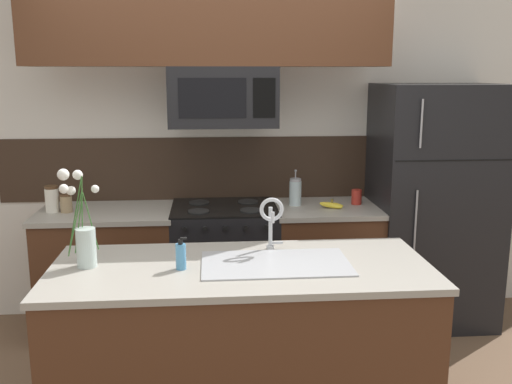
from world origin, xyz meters
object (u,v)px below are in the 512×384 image
refrigerator (432,205)px  french_press (295,192)px  microwave (223,97)px  coffee_tin (357,197)px  storage_jar_medium (66,203)px  banana_bunch (332,205)px  sink_faucet (271,216)px  storage_jar_tall (52,199)px  dish_soap_bottle (181,256)px  stove_range (225,267)px  flower_vase (84,237)px

refrigerator → french_press: 1.04m
microwave → coffee_tin: size_ratio=6.77×
refrigerator → storage_jar_medium: refrigerator is taller
banana_bunch → sink_faucet: bearing=-119.4°
storage_jar_tall → french_press: bearing=2.4°
storage_jar_tall → sink_faucet: sink_faucet is taller
coffee_tin → sink_faucet: size_ratio=0.36×
french_press → dish_soap_bottle: 1.55m
french_press → sink_faucet: bearing=-105.3°
french_press → dish_soap_bottle: size_ratio=1.62×
refrigerator → storage_jar_tall: (-2.77, -0.03, 0.11)m
storage_jar_tall → french_press: 1.74m
sink_faucet → french_press: bearing=74.7°
storage_jar_medium → french_press: bearing=3.0°
coffee_tin → dish_soap_bottle: size_ratio=0.67×
french_press → dish_soap_bottle: french_press is taller
storage_jar_tall → coffee_tin: (2.20, 0.06, -0.04)m
stove_range → microwave: size_ratio=1.25×
stove_range → storage_jar_tall: size_ratio=4.97×
dish_soap_bottle → flower_vase: 0.50m
flower_vase → microwave: bearing=57.9°
stove_range → microwave: (0.00, -0.02, 1.25)m
storage_jar_tall → banana_bunch: size_ratio=0.98×
stove_range → storage_jar_medium: 1.22m
flower_vase → refrigerator: bearing=27.9°
microwave → dish_soap_bottle: bearing=-101.3°
coffee_tin → flower_vase: size_ratio=0.22×
microwave → dish_soap_bottle: (-0.25, -1.26, -0.73)m
french_press → storage_jar_tall: bearing=-177.6°
coffee_tin → stove_range: bearing=-177.1°
flower_vase → french_press: bearing=44.8°
storage_jar_tall → banana_bunch: 1.99m
microwave → flower_vase: size_ratio=1.48×
microwave → french_press: (0.53, 0.08, -0.70)m
storage_jar_medium → flower_vase: bearing=-72.5°
stove_range → storage_jar_medium: (-1.11, -0.03, 0.51)m
stove_range → coffee_tin: (0.99, 0.05, 0.50)m
french_press → flower_vase: size_ratio=0.53×
stove_range → flower_vase: 1.53m
sink_faucet → flower_vase: 0.99m
sink_faucet → flower_vase: bearing=-170.2°
storage_jar_tall → coffee_tin: bearing=1.6°
storage_jar_medium → banana_bunch: size_ratio=0.68×
sink_faucet → dish_soap_bottle: (-0.48, -0.25, -0.13)m
dish_soap_bottle → flower_vase: size_ratio=0.33×
storage_jar_medium → french_press: size_ratio=0.48×
sink_faucet → flower_vase: flower_vase is taller
microwave → dish_soap_bottle: 1.48m
stove_range → french_press: (0.53, 0.06, 0.55)m
refrigerator → banana_bunch: 0.79m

